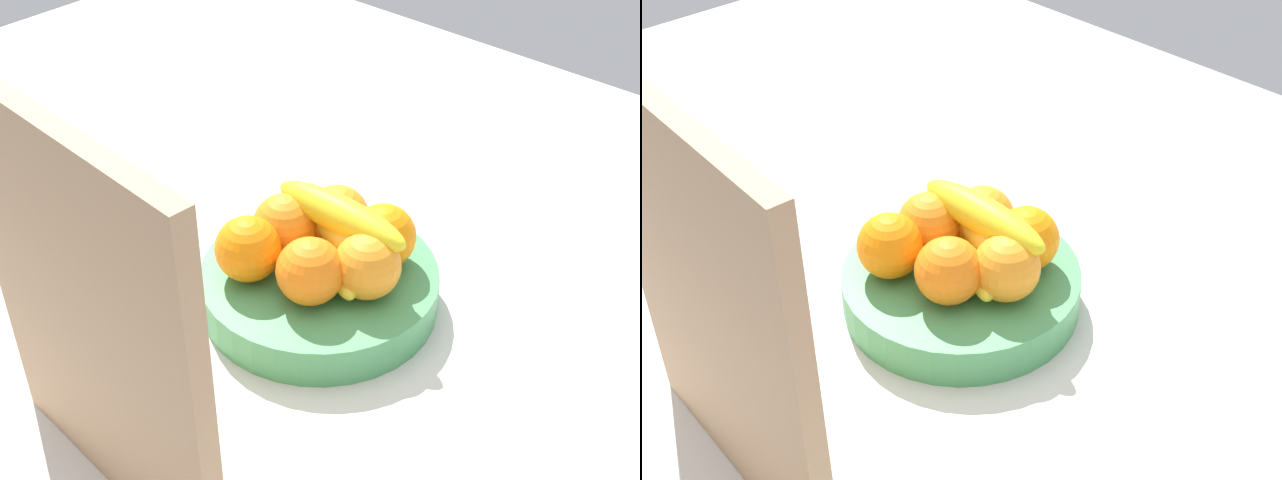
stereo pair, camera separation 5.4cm
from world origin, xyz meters
TOP-DOWN VIEW (x-y plane):
  - ground_plane at (0.00, 0.00)cm, footprint 180.00×140.00cm
  - fruit_bowl at (-3.43, -0.12)cm, footprint 25.85×25.85cm
  - orange_front_left at (1.52, 5.62)cm, footprint 7.06×7.06cm
  - orange_front_right at (-5.81, 4.00)cm, footprint 7.06×7.06cm
  - orange_center at (-9.50, -0.56)cm, footprint 7.06×7.06cm
  - orange_back_left at (-7.52, -5.65)cm, footprint 7.06×7.06cm
  - orange_back_right at (-1.51, -5.06)cm, footprint 7.06×7.06cm
  - orange_top_stack at (1.61, 0.24)cm, footprint 7.06×7.06cm
  - banana_bunch at (-4.30, -2.51)cm, footprint 17.57×14.30cm
  - cutting_board at (-6.92, 29.54)cm, footprint 28.06×3.35cm

SIDE VIEW (x-z plane):
  - ground_plane at x=0.00cm, z-range -3.00..0.00cm
  - fruit_bowl at x=-3.43cm, z-range 0.00..4.52cm
  - orange_front_left at x=1.52cm, z-range 4.52..11.58cm
  - orange_front_right at x=-5.81cm, z-range 4.52..11.58cm
  - orange_center at x=-9.50cm, z-range 4.52..11.58cm
  - orange_back_left at x=-7.52cm, z-range 4.52..11.58cm
  - orange_back_right at x=-1.51cm, z-range 4.52..11.58cm
  - orange_top_stack at x=1.61cm, z-range 4.52..11.58cm
  - banana_bunch at x=-4.30cm, z-range 4.52..12.92cm
  - cutting_board at x=-6.92cm, z-range 0.00..36.00cm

